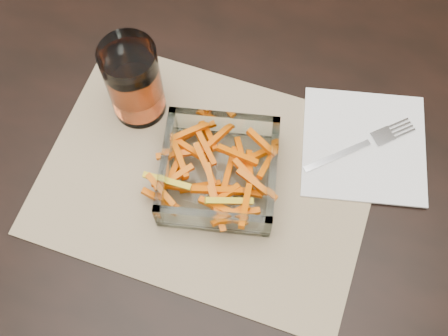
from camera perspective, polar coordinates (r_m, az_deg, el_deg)
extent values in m
plane|color=#331E0F|center=(1.51, -0.52, -11.83)|extent=(4.50, 4.50, 0.00)
cube|color=black|center=(0.80, -0.95, -1.12)|extent=(1.60, 0.90, 0.03)
cube|color=tan|center=(0.78, -1.66, -0.96)|extent=(0.46, 0.34, 0.00)
cube|color=white|center=(0.78, -0.52, -1.07)|extent=(0.18, 0.18, 0.01)
cube|color=white|center=(0.78, 0.03, 4.39)|extent=(0.15, 0.05, 0.06)
cube|color=white|center=(0.73, -1.15, -5.45)|extent=(0.15, 0.05, 0.06)
cube|color=white|center=(0.76, -5.85, 0.17)|extent=(0.05, 0.15, 0.06)
cube|color=white|center=(0.75, 4.83, -0.87)|extent=(0.05, 0.15, 0.06)
cylinder|color=white|center=(0.79, -9.16, 8.67)|extent=(0.08, 0.08, 0.13)
cylinder|color=#9F3916|center=(0.80, -9.00, 8.10)|extent=(0.07, 0.07, 0.09)
cube|color=white|center=(0.83, 14.03, 2.25)|extent=(0.21, 0.21, 0.00)
cube|color=silver|center=(0.81, 11.42, 1.21)|extent=(0.08, 0.08, 0.00)
cube|color=silver|center=(0.83, 15.81, 3.11)|extent=(0.04, 0.04, 0.00)
cube|color=silver|center=(0.85, 17.27, 4.39)|extent=(0.03, 0.03, 0.00)
cube|color=silver|center=(0.85, 17.48, 4.04)|extent=(0.03, 0.03, 0.00)
cube|color=silver|center=(0.85, 17.70, 3.70)|extent=(0.03, 0.03, 0.00)
cube|color=silver|center=(0.85, 17.91, 3.35)|extent=(0.03, 0.03, 0.00)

